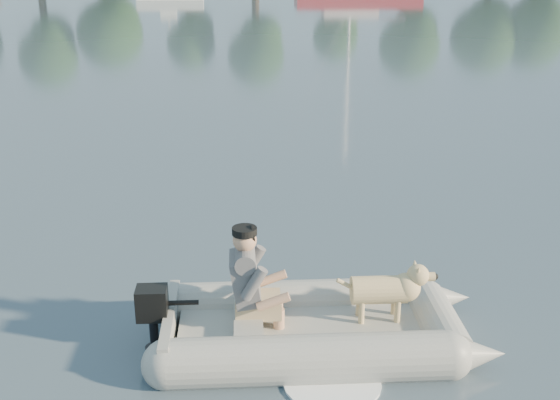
{
  "coord_description": "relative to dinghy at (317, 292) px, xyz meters",
  "views": [
    {
      "loc": [
        -0.48,
        -6.66,
        4.02
      ],
      "look_at": [
        0.35,
        2.01,
        0.75
      ],
      "focal_mm": 45.0,
      "sensor_mm": 36.0,
      "label": 1
    }
  ],
  "objects": [
    {
      "name": "outboard_motor",
      "position": [
        -1.69,
        0.07,
        -0.29
      ],
      "size": [
        0.43,
        0.31,
        0.8
      ],
      "primitive_type": null,
      "rotation": [
        0.0,
        0.0,
        -0.04
      ],
      "color": "black",
      "rests_on": "dinghy"
    },
    {
      "name": "water",
      "position": [
        -0.51,
        0.31,
        -0.6
      ],
      "size": [
        160.0,
        160.0,
        0.0
      ],
      "primitive_type": "plane",
      "color": "#4E606A",
      "rests_on": "ground"
    },
    {
      "name": "dinghy",
      "position": [
        0.0,
        0.0,
        0.0
      ],
      "size": [
        4.62,
        3.01,
        1.4
      ],
      "primitive_type": null,
      "rotation": [
        0.0,
        0.0,
        -0.04
      ],
      "color": "gray",
      "rests_on": "water"
    },
    {
      "name": "man",
      "position": [
        -0.71,
        0.08,
        0.19
      ],
      "size": [
        0.76,
        0.66,
        1.09
      ],
      "primitive_type": null,
      "rotation": [
        0.0,
        0.0,
        -0.04
      ],
      "color": "#5B5A5F",
      "rests_on": "dinghy"
    },
    {
      "name": "dog",
      "position": [
        0.66,
        0.03,
        -0.08
      ],
      "size": [
        0.96,
        0.37,
        0.63
      ],
      "primitive_type": null,
      "rotation": [
        0.0,
        0.0,
        -0.04
      ],
      "color": "tan",
      "rests_on": "dinghy"
    }
  ]
}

